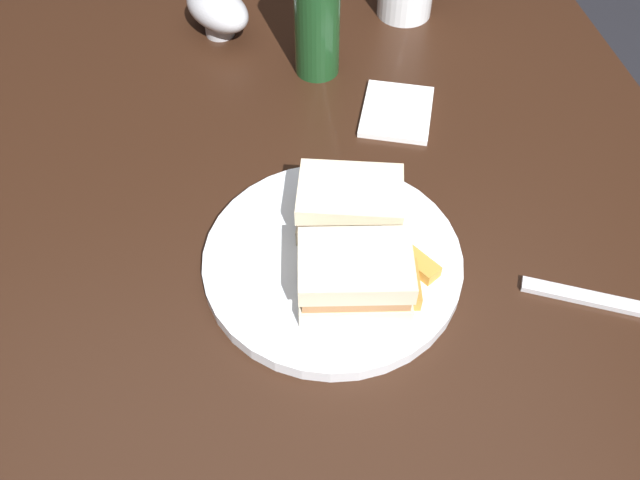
{
  "coord_description": "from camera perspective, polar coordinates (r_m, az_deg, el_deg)",
  "views": [
    {
      "loc": [
        -0.45,
        0.06,
        1.34
      ],
      "look_at": [
        -0.01,
        -0.01,
        0.78
      ],
      "focal_mm": 37.28,
      "sensor_mm": 36.0,
      "label": 1
    }
  ],
  "objects": [
    {
      "name": "ground_plane",
      "position": [
        1.41,
        -0.58,
        -19.85
      ],
      "size": [
        6.0,
        6.0,
        0.0
      ],
      "primitive_type": "plane",
      "color": "black"
    },
    {
      "name": "dining_table",
      "position": [
        1.07,
        -0.75,
        -13.29
      ],
      "size": [
        1.24,
        1.0,
        0.75
      ],
      "primitive_type": "cube",
      "color": "black",
      "rests_on": "ground"
    },
    {
      "name": "plate",
      "position": [
        0.72,
        1.08,
        -1.8
      ],
      "size": [
        0.28,
        0.28,
        0.02
      ],
      "primitive_type": "cylinder",
      "color": "white",
      "rests_on": "dining_table"
    },
    {
      "name": "sandwich_half_left",
      "position": [
        0.66,
        3.0,
        -3.12
      ],
      "size": [
        0.1,
        0.12,
        0.06
      ],
      "color": "beige",
      "rests_on": "plate"
    },
    {
      "name": "sandwich_half_right",
      "position": [
        0.72,
        2.58,
        3.06
      ],
      "size": [
        0.1,
        0.13,
        0.06
      ],
      "color": "beige",
      "rests_on": "plate"
    },
    {
      "name": "potato_wedge_front",
      "position": [
        0.73,
        4.77,
        0.82
      ],
      "size": [
        0.03,
        0.04,
        0.02
      ],
      "primitive_type": "cube",
      "rotation": [
        0.0,
        0.0,
        1.28
      ],
      "color": "#AD702D",
      "rests_on": "plate"
    },
    {
      "name": "potato_wedge_middle",
      "position": [
        0.69,
        6.56,
        -3.77
      ],
      "size": [
        0.04,
        0.03,
        0.02
      ],
      "primitive_type": "cube",
      "rotation": [
        0.0,
        0.0,
        2.83
      ],
      "color": "#B77F33",
      "rests_on": "plate"
    },
    {
      "name": "potato_wedge_back",
      "position": [
        0.69,
        7.74,
        -3.76
      ],
      "size": [
        0.05,
        0.03,
        0.02
      ],
      "primitive_type": "cube",
      "rotation": [
        0.0,
        0.0,
        3.0
      ],
      "color": "#B77F33",
      "rests_on": "plate"
    },
    {
      "name": "potato_wedge_left_edge",
      "position": [
        0.71,
        8.2,
        -1.84
      ],
      "size": [
        0.06,
        0.05,
        0.01
      ],
      "primitive_type": "cube",
      "rotation": [
        0.0,
        0.0,
        0.57
      ],
      "color": "gold",
      "rests_on": "plate"
    },
    {
      "name": "potato_wedge_right_edge",
      "position": [
        0.75,
        4.97,
        3.16
      ],
      "size": [
        0.06,
        0.04,
        0.02
      ],
      "primitive_type": "cube",
      "rotation": [
        0.0,
        0.0,
        2.75
      ],
      "color": "#B77F33",
      "rests_on": "plate"
    },
    {
      "name": "gravy_boat",
      "position": [
        1.04,
        -8.87,
        19.04
      ],
      "size": [
        0.14,
        0.12,
        0.07
      ],
      "color": "#B7B7BC",
      "rests_on": "dining_table"
    },
    {
      "name": "napkin",
      "position": [
        0.9,
        6.61,
        10.9
      ],
      "size": [
        0.13,
        0.12,
        0.01
      ],
      "primitive_type": "cube",
      "rotation": [
        0.0,
        0.0,
        -0.35
      ],
      "color": "white",
      "rests_on": "dining_table"
    },
    {
      "name": "fork",
      "position": [
        0.76,
        23.56,
        -4.93
      ],
      "size": [
        0.09,
        0.17,
        0.01
      ],
      "primitive_type": "cube",
      "rotation": [
        0.0,
        0.0,
        1.13
      ],
      "color": "silver",
      "rests_on": "dining_table"
    }
  ]
}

